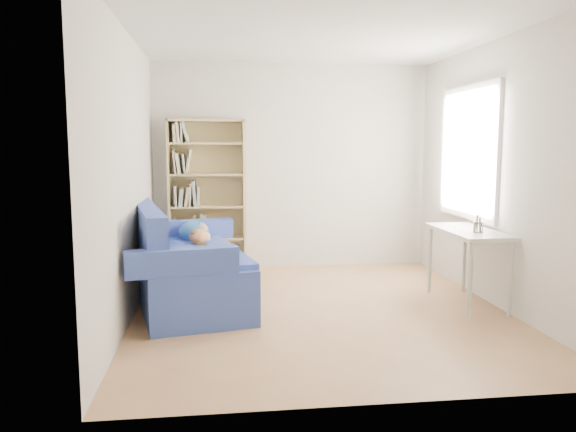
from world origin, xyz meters
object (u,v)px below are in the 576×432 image
object	(u,v)px
bookshelf	(207,202)
desk	(468,238)
sofa	(184,267)
pen_cup	(478,225)

from	to	relation	value
bookshelf	desk	distance (m)	3.15
sofa	pen_cup	distance (m)	2.91
sofa	desk	distance (m)	2.84
bookshelf	desk	xyz separation A→B (m)	(2.57, -1.82, -0.21)
bookshelf	pen_cup	size ratio (longest dim) A/B	10.81
sofa	pen_cup	bearing A→B (deg)	-23.23
desk	sofa	bearing A→B (deg)	171.45
desk	pen_cup	bearing A→B (deg)	-83.48
sofa	bookshelf	bearing A→B (deg)	69.48
sofa	pen_cup	xyz separation A→B (m)	(2.81, -0.58, 0.45)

